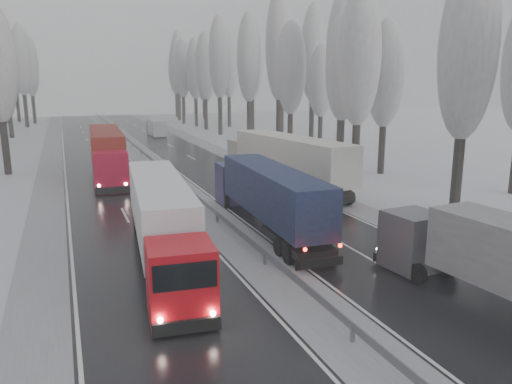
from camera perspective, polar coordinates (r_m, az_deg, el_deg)
carriageway_right at (r=42.69m, az=-1.61°, el=0.64°), size 7.50×200.00×0.03m
carriageway_left at (r=40.48m, az=-15.74°, el=-0.49°), size 7.50×200.00×0.03m
median_slush at (r=41.27m, az=-8.49°, el=0.10°), size 3.00×200.00×0.04m
shoulder_right at (r=44.56m, az=4.40°, el=1.12°), size 2.40×200.00×0.04m
shoulder_left at (r=40.36m, az=-22.74°, el=-1.03°), size 2.40×200.00×0.04m
median_guardrail at (r=41.14m, az=-8.51°, el=0.88°), size 0.12×200.00×0.76m
tree_16 at (r=34.59m, az=23.07°, el=14.66°), size 3.60×3.60×16.53m
tree_18 at (r=43.24m, az=11.74°, el=14.79°), size 3.60×3.60×16.58m
tree_19 at (r=49.60m, az=14.61°, el=12.84°), size 3.60×3.60×14.57m
tree_20 at (r=51.92m, az=9.96°, el=13.82°), size 3.60×3.60×15.71m
tree_21 at (r=56.57m, az=9.88°, el=15.58°), size 3.60×3.60×18.62m
tree_22 at (r=60.73m, az=4.02°, el=13.84°), size 3.60×3.60×15.86m
tree_23 at (r=67.12m, az=7.49°, el=12.38°), size 3.60×3.60×13.55m
tree_24 at (r=66.15m, az=2.69°, el=16.30°), size 3.60×3.60×20.49m
tree_25 at (r=72.71m, az=6.54°, el=15.36°), size 3.60×3.60×19.44m
tree_26 at (r=75.45m, az=-0.82°, el=15.01°), size 3.60×3.60×18.78m
tree_27 at (r=81.84m, az=3.02°, el=14.28°), size 3.60×3.60×17.62m
tree_28 at (r=85.19m, az=-4.21°, el=15.05°), size 3.60×3.60×19.62m
tree_29 at (r=91.33m, az=-0.40°, el=14.31°), size 3.60×3.60×18.11m
tree_30 at (r=94.56m, az=-5.86°, el=14.09°), size 3.60×3.60×17.86m
tree_31 at (r=100.12m, az=-3.13°, el=14.30°), size 3.60×3.60×18.58m
tree_32 at (r=101.82m, az=-6.98°, el=13.75°), size 3.60×3.60×17.33m
tree_33 at (r=106.47m, az=-5.83°, el=12.69°), size 3.60×3.60×14.33m
tree_34 at (r=108.51m, az=-8.42°, el=13.73°), size 3.60×3.60×17.63m
tree_35 at (r=114.78m, az=-4.27°, el=13.95°), size 3.60×3.60×18.25m
tree_36 at (r=118.45m, az=-8.92°, el=14.40°), size 3.60×3.60×20.23m
tree_37 at (r=123.95m, az=-6.05°, el=13.25°), size 3.60×3.60×16.37m
tree_38 at (r=129.08m, az=-9.18°, el=13.58°), size 3.60×3.60×17.97m
tree_39 at (r=133.59m, az=-8.33°, el=13.08°), size 3.60×3.60×16.19m
tree_70 at (r=88.91m, az=-26.80°, el=12.64°), size 3.60×3.60×17.09m
tree_74 at (r=108.95m, az=-25.27°, el=13.39°), size 3.60×3.60×19.68m
tree_76 at (r=118.25m, az=-24.44°, el=12.95°), size 3.60×3.60×18.55m
tree_77 at (r=122.57m, az=-26.90°, el=11.40°), size 3.60×3.60×14.32m
tree_78 at (r=125.05m, az=-25.97°, el=13.02°), size 3.60×3.60×19.55m
tree_79 at (r=129.22m, az=-27.01°, el=12.16°), size 3.60×3.60×17.07m
truck_blue_box at (r=30.01m, az=1.16°, el=-0.04°), size 3.03×15.25×3.89m
truck_cream_box at (r=41.38m, az=3.25°, el=3.88°), size 4.93×17.52×4.46m
box_truck_distant at (r=84.52m, az=-11.32°, el=7.21°), size 2.23×7.13×2.65m
truck_red_white at (r=24.97m, az=-10.70°, el=-2.75°), size 3.78×15.53×3.95m
truck_red_red at (r=48.26m, az=-16.69°, el=4.55°), size 3.45×17.14×4.37m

